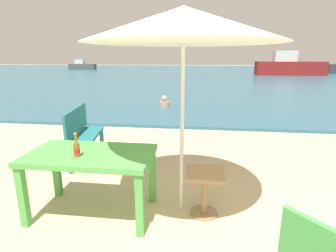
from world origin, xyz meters
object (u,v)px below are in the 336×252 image
(beer_bottle_amber, at_px, (77,148))
(side_table_wood, at_px, (204,187))
(swimmer_person, at_px, (164,102))
(boat_cargo_ship, at_px, (82,66))
(bench_teal_center, at_px, (82,131))
(boat_sailboat, at_px, (289,66))
(picnic_table_green, at_px, (91,162))
(patio_umbrella, at_px, (184,25))

(beer_bottle_amber, distance_m, side_table_wood, 1.48)
(beer_bottle_amber, height_order, side_table_wood, beer_bottle_amber)
(swimmer_person, bearing_deg, boat_cargo_ship, 119.74)
(bench_teal_center, xyz_separation_m, boat_sailboat, (10.33, 23.08, 0.36))
(swimmer_person, bearing_deg, bench_teal_center, -98.71)
(bench_teal_center, bearing_deg, swimmer_person, 81.29)
(beer_bottle_amber, bearing_deg, bench_teal_center, 113.62)
(picnic_table_green, height_order, side_table_wood, picnic_table_green)
(patio_umbrella, bearing_deg, boat_sailboat, 70.84)
(patio_umbrella, height_order, boat_sailboat, boat_sailboat)
(bench_teal_center, bearing_deg, patio_umbrella, -36.09)
(side_table_wood, distance_m, swimmer_person, 6.51)
(bench_teal_center, distance_m, boat_sailboat, 25.29)
(picnic_table_green, distance_m, patio_umbrella, 1.80)
(beer_bottle_amber, bearing_deg, swimmer_person, 89.87)
(patio_umbrella, bearing_deg, swimmer_person, 99.81)
(side_table_wood, relative_size, bench_teal_center, 0.43)
(picnic_table_green, distance_m, beer_bottle_amber, 0.26)
(picnic_table_green, xyz_separation_m, swimmer_person, (-0.07, 6.50, -0.41))
(patio_umbrella, bearing_deg, beer_bottle_amber, -162.31)
(patio_umbrella, height_order, swimmer_person, patio_umbrella)
(patio_umbrella, xyz_separation_m, swimmer_person, (-1.09, 6.28, -1.88))
(boat_sailboat, bearing_deg, boat_cargo_ship, 160.31)
(boat_cargo_ship, bearing_deg, picnic_table_green, -65.16)
(boat_cargo_ship, bearing_deg, swimmer_person, -60.26)
(boat_cargo_ship, bearing_deg, patio_umbrella, -63.60)
(bench_teal_center, distance_m, boat_cargo_ship, 35.28)
(swimmer_person, xyz_separation_m, boat_sailboat, (9.58, 18.14, 0.67))
(patio_umbrella, relative_size, swimmer_person, 5.61)
(patio_umbrella, distance_m, boat_sailboat, 25.89)
(swimmer_person, xyz_separation_m, boat_cargo_ship, (-15.49, 27.12, 0.33))
(side_table_wood, distance_m, bench_teal_center, 2.56)
(beer_bottle_amber, distance_m, swimmer_person, 6.66)
(bench_teal_center, height_order, swimmer_person, bench_teal_center)
(patio_umbrella, bearing_deg, picnic_table_green, -168.22)
(patio_umbrella, relative_size, boat_cargo_ship, 0.61)
(boat_sailboat, bearing_deg, picnic_table_green, -111.10)
(picnic_table_green, xyz_separation_m, boat_sailboat, (9.51, 24.64, 0.25))
(swimmer_person, bearing_deg, picnic_table_green, -89.39)
(beer_bottle_amber, bearing_deg, picnic_table_green, 58.68)
(side_table_wood, relative_size, boat_cargo_ship, 0.14)
(bench_teal_center, distance_m, swimmer_person, 5.01)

